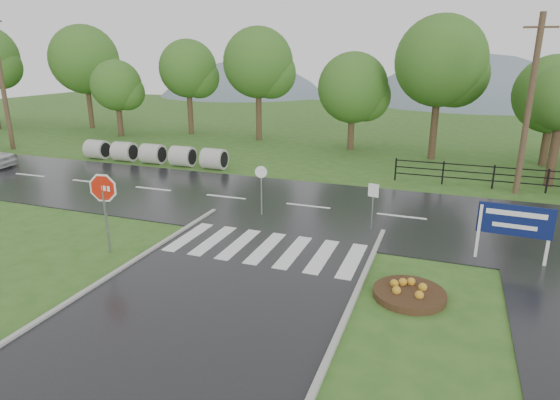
% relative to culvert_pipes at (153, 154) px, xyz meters
% --- Properties ---
extents(ground, '(120.00, 120.00, 0.00)m').
position_rel_culvert_pipes_xyz_m(ground, '(11.44, -15.00, -0.60)').
color(ground, '#325D1F').
rests_on(ground, ground).
extents(main_road, '(90.00, 8.00, 0.04)m').
position_rel_culvert_pipes_xyz_m(main_road, '(11.44, -5.00, -0.60)').
color(main_road, black).
rests_on(main_road, ground).
extents(walkway, '(2.20, 11.00, 0.04)m').
position_rel_culvert_pipes_xyz_m(walkway, '(19.94, -11.00, -0.60)').
color(walkway, '#252527').
rests_on(walkway, ground).
extents(crosswalk, '(6.50, 2.80, 0.02)m').
position_rel_culvert_pipes_xyz_m(crosswalk, '(11.44, -10.00, -0.54)').
color(crosswalk, silver).
rests_on(crosswalk, ground).
extents(fence_west, '(9.58, 0.08, 1.20)m').
position_rel_culvert_pipes_xyz_m(fence_west, '(19.19, 1.00, 0.12)').
color(fence_west, black).
rests_on(fence_west, ground).
extents(hills, '(102.00, 48.00, 48.00)m').
position_rel_culvert_pipes_xyz_m(hills, '(14.93, 50.00, -16.14)').
color(hills, slate).
rests_on(hills, ground).
extents(treeline, '(83.20, 5.20, 10.00)m').
position_rel_culvert_pipes_xyz_m(treeline, '(12.44, 9.00, -0.60)').
color(treeline, '#2D5C1C').
rests_on(treeline, ground).
extents(culvert_pipes, '(9.70, 1.20, 1.20)m').
position_rel_culvert_pipes_xyz_m(culvert_pipes, '(0.00, 0.00, 0.00)').
color(culvert_pipes, '#9E9B93').
rests_on(culvert_pipes, ground).
extents(stop_sign, '(1.27, 0.23, 2.90)m').
position_rel_culvert_pipes_xyz_m(stop_sign, '(6.60, -12.03, 1.40)').
color(stop_sign, '#939399').
rests_on(stop_sign, ground).
extents(estate_billboard, '(2.20, 0.18, 1.92)m').
position_rel_culvert_pipes_xyz_m(estate_billboard, '(19.17, -8.25, 0.72)').
color(estate_billboard, silver).
rests_on(estate_billboard, ground).
extents(flower_bed, '(1.97, 1.97, 0.39)m').
position_rel_culvert_pipes_xyz_m(flower_bed, '(16.38, -11.72, -0.45)').
color(flower_bed, '#332111').
rests_on(flower_bed, ground).
extents(reg_sign_small, '(0.40, 0.12, 1.85)m').
position_rel_culvert_pipes_xyz_m(reg_sign_small, '(14.53, -6.96, 0.73)').
color(reg_sign_small, '#939399').
rests_on(reg_sign_small, ground).
extents(reg_sign_round, '(0.48, 0.15, 2.11)m').
position_rel_culvert_pipes_xyz_m(reg_sign_round, '(9.98, -6.78, 0.75)').
color(reg_sign_round, '#939399').
rests_on(reg_sign_round, ground).
extents(utility_pole_west, '(1.64, 0.31, 9.21)m').
position_rel_culvert_pipes_xyz_m(utility_pole_west, '(-12.09, 0.50, 4.08)').
color(utility_pole_west, '#473523').
rests_on(utility_pole_west, ground).
extents(utility_pole_east, '(1.45, 0.35, 8.17)m').
position_rel_culvert_pipes_xyz_m(utility_pole_east, '(20.21, 0.50, 3.55)').
color(utility_pole_east, '#473523').
rests_on(utility_pole_east, ground).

